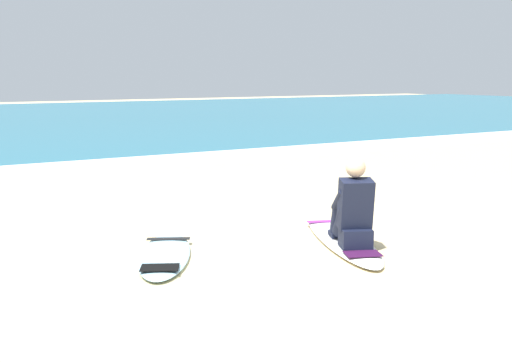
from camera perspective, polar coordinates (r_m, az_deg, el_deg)
The scene contains 5 objects.
ground_plane at distance 6.63m, azimuth 3.08°, elevation -6.81°, with size 80.00×80.00×0.00m, color beige.
breaking_foam at distance 13.18m, azimuth -14.68°, elevation 1.44°, with size 80.00×0.90×0.11m, color white.
surfboard_main at distance 7.27m, azimuth 7.75°, elevation -5.10°, with size 1.38×2.44×0.08m.
surfer_seated at distance 6.80m, azimuth 8.81°, elevation -2.68°, with size 0.59×0.77×0.95m.
surfboard_spare_near at distance 6.63m, azimuth -8.27°, elevation -6.57°, with size 1.26×1.80×0.08m.
Camera 1 is at (-3.52, -5.29, 1.89)m, focal length 44.09 mm.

